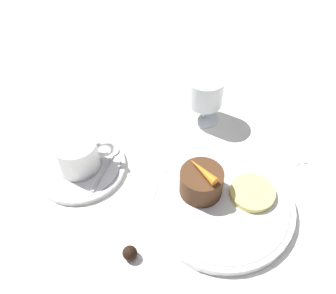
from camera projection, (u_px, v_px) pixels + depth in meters
The scene contains 11 objects.
ground_plane at pixel (218, 187), 0.68m from camera, with size 3.00×3.00×0.00m, color white.
dinner_plate at pixel (221, 205), 0.65m from camera, with size 0.24×0.24×0.01m.
saucer at pixel (80, 166), 0.71m from camera, with size 0.16×0.16×0.01m.
coffee_cup at pixel (77, 153), 0.68m from camera, with size 0.10×0.08×0.06m.
spoon at pixel (108, 163), 0.70m from camera, with size 0.06×0.10×0.00m.
wine_glass at pixel (205, 93), 0.75m from camera, with size 0.07×0.07×0.10m.
fork at pixel (308, 172), 0.70m from camera, with size 0.03×0.19×0.01m.
dessert_cake at pixel (201, 182), 0.64m from camera, with size 0.07×0.07×0.05m.
carrot_garnish at pixel (202, 171), 0.62m from camera, with size 0.04×0.06×0.01m.
pineapple_slice at pixel (252, 193), 0.65m from camera, with size 0.08×0.08×0.01m.
chocolate_truffle at pixel (130, 253), 0.59m from camera, with size 0.02×0.02×0.02m.
Camera 1 is at (-0.16, -0.38, 0.55)m, focal length 42.00 mm.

